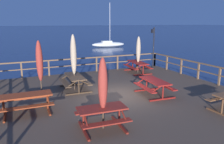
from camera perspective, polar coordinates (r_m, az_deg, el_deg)
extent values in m
plane|color=navy|center=(11.48, 1.79, -9.64)|extent=(600.00, 600.00, 0.00)
cube|color=brown|center=(11.34, 1.80, -7.79)|extent=(12.37, 11.56, 0.79)
cube|color=brown|center=(16.08, -6.94, 3.59)|extent=(12.07, 0.09, 0.08)
cube|color=brown|center=(16.16, -6.90, 1.93)|extent=(12.07, 0.07, 0.06)
cube|color=brown|center=(15.49, -22.30, 0.40)|extent=(0.10, 0.10, 1.05)
cube|color=brown|center=(15.62, -15.99, 0.96)|extent=(0.10, 0.10, 1.05)
cube|color=brown|center=(15.94, -9.85, 1.50)|extent=(0.10, 0.10, 1.05)
cube|color=brown|center=(16.43, -4.02, 1.99)|extent=(0.10, 0.10, 1.05)
cube|color=brown|center=(17.09, 1.42, 2.43)|extent=(0.10, 0.10, 1.05)
cube|color=brown|center=(17.89, 6.42, 2.82)|extent=(0.10, 0.10, 1.05)
cube|color=brown|center=(18.81, 10.97, 3.15)|extent=(0.10, 0.10, 1.05)
cube|color=brown|center=(14.55, 23.79, 1.64)|extent=(0.09, 11.26, 0.08)
cube|color=brown|center=(14.64, 23.63, -0.18)|extent=(0.07, 11.26, 0.06)
cube|color=brown|center=(14.14, 25.99, -1.05)|extent=(0.10, 0.10, 1.05)
cube|color=brown|center=(15.19, 21.39, 0.25)|extent=(0.10, 0.10, 1.05)
cube|color=brown|center=(16.33, 17.41, 1.36)|extent=(0.10, 0.10, 1.05)
cube|color=brown|center=(17.54, 13.97, 2.33)|extent=(0.10, 0.10, 1.05)
cube|color=brown|center=(18.81, 10.97, 3.15)|extent=(0.10, 0.10, 1.05)
cube|color=brown|center=(10.58, 26.43, -5.89)|extent=(1.71, 0.35, 0.04)
cube|color=brown|center=(9.89, 26.37, -9.67)|extent=(0.14, 1.40, 0.06)
cylinder|color=brown|center=(9.78, 26.57, -7.82)|extent=(0.07, 0.07, 0.74)
cylinder|color=brown|center=(9.86, 25.41, -6.17)|extent=(0.08, 0.63, 0.37)
cube|color=brown|center=(12.06, -9.58, -1.06)|extent=(0.83, 2.08, 0.05)
cube|color=brown|center=(12.26, -6.97, -2.19)|extent=(0.35, 2.07, 0.04)
cube|color=brown|center=(12.03, -12.13, -2.68)|extent=(0.35, 2.07, 0.04)
cube|color=#432F1F|center=(11.45, -8.50, -5.46)|extent=(1.40, 0.12, 0.06)
cylinder|color=#432F1F|center=(11.35, -8.55, -3.83)|extent=(0.07, 0.07, 0.74)
cylinder|color=#432F1F|center=(11.36, -7.22, -2.62)|extent=(0.63, 0.08, 0.37)
cylinder|color=#432F1F|center=(11.23, -9.98, -2.89)|extent=(0.63, 0.08, 0.37)
cube|color=#432F1F|center=(13.04, -10.30, -3.26)|extent=(1.40, 0.12, 0.06)
cylinder|color=#432F1F|center=(12.95, -10.35, -1.82)|extent=(0.07, 0.07, 0.74)
cylinder|color=#432F1F|center=(12.96, -9.18, -0.76)|extent=(0.63, 0.08, 0.37)
cylinder|color=#432F1F|center=(12.85, -11.61, -0.98)|extent=(0.63, 0.08, 0.37)
cube|color=maroon|center=(7.57, -2.63, -9.29)|extent=(1.69, 0.86, 0.05)
cube|color=maroon|center=(7.20, -1.21, -13.07)|extent=(1.66, 0.38, 0.04)
cube|color=maroon|center=(8.18, -3.83, -9.85)|extent=(1.66, 0.38, 0.04)
cube|color=maroon|center=(7.71, -7.29, -14.75)|extent=(0.17, 1.40, 0.06)
cylinder|color=maroon|center=(7.56, -7.36, -12.46)|extent=(0.07, 0.07, 0.74)
cylinder|color=maroon|center=(7.22, -6.90, -11.78)|extent=(0.10, 0.63, 0.37)
cylinder|color=maroon|center=(7.72, -7.89, -10.14)|extent=(0.10, 0.63, 0.37)
cube|color=maroon|center=(8.06, 1.91, -13.38)|extent=(0.17, 1.40, 0.06)
cylinder|color=maroon|center=(7.92, 1.92, -11.16)|extent=(0.07, 0.07, 0.74)
cylinder|color=maroon|center=(7.59, 2.75, -10.44)|extent=(0.10, 0.63, 0.37)
cylinder|color=maroon|center=(8.07, 1.17, -8.99)|extent=(0.10, 0.63, 0.37)
cube|color=maroon|center=(16.11, 6.67, 2.50)|extent=(0.97, 2.21, 0.05)
cube|color=maroon|center=(16.41, 8.42, 1.56)|extent=(0.49, 2.16, 0.04)
cube|color=maroon|center=(15.94, 4.81, 1.33)|extent=(0.49, 2.16, 0.04)
cube|color=maroon|center=(15.47, 7.99, -0.66)|extent=(1.40, 0.22, 0.06)
cylinder|color=maroon|center=(15.39, 8.03, 0.58)|extent=(0.07, 0.07, 0.74)
cylinder|color=maroon|center=(15.47, 8.98, 1.44)|extent=(0.63, 0.12, 0.37)
cylinder|color=maroon|center=(15.23, 7.11, 1.32)|extent=(0.63, 0.12, 0.37)
cube|color=maroon|center=(17.04, 5.35, 0.66)|extent=(1.40, 0.22, 0.06)
cylinder|color=maroon|center=(16.98, 5.37, 1.78)|extent=(0.07, 0.07, 0.74)
cylinder|color=maroon|center=(17.05, 6.25, 2.56)|extent=(0.63, 0.12, 0.37)
cylinder|color=maroon|center=(16.83, 4.52, 2.46)|extent=(0.63, 0.12, 0.37)
cube|color=#993819|center=(9.48, -21.38, -5.59)|extent=(2.01, 0.80, 0.05)
cube|color=#993819|center=(9.04, -21.10, -8.46)|extent=(2.00, 0.32, 0.04)
cube|color=#993819|center=(10.10, -21.35, -6.27)|extent=(2.00, 0.32, 0.04)
cube|color=maroon|center=(9.74, -25.91, -9.97)|extent=(0.11, 1.40, 0.06)
cylinder|color=maroon|center=(9.62, -26.11, -8.10)|extent=(0.07, 0.07, 0.74)
cylinder|color=maroon|center=(9.28, -26.32, -7.41)|extent=(0.07, 0.63, 0.37)
cylinder|color=maroon|center=(9.81, -26.16, -6.34)|extent=(0.07, 0.63, 0.37)
cube|color=maroon|center=(9.75, -16.18, -9.12)|extent=(0.11, 1.40, 0.06)
cylinder|color=maroon|center=(9.64, -16.31, -7.24)|extent=(0.07, 0.07, 0.74)
cylinder|color=maroon|center=(9.30, -16.18, -6.52)|extent=(0.07, 0.63, 0.37)
cylinder|color=maroon|center=(9.83, -16.59, -5.51)|extent=(0.07, 0.63, 0.37)
cube|color=maroon|center=(11.20, 10.93, -2.17)|extent=(0.90, 1.99, 0.05)
cube|color=maroon|center=(11.57, 13.26, -3.35)|extent=(0.42, 1.96, 0.04)
cube|color=maroon|center=(11.02, 8.35, -3.95)|extent=(0.42, 1.96, 0.04)
cube|color=maroon|center=(10.77, 12.92, -6.83)|extent=(1.40, 0.18, 0.06)
cylinder|color=maroon|center=(10.66, 13.01, -5.11)|extent=(0.07, 0.07, 0.74)
cylinder|color=maroon|center=(10.75, 14.33, -3.81)|extent=(0.63, 0.10, 0.37)
cylinder|color=maroon|center=(10.45, 11.77, -4.15)|extent=(0.63, 0.10, 0.37)
cube|color=maroon|center=(12.06, 8.87, -4.53)|extent=(1.40, 0.18, 0.06)
cylinder|color=maroon|center=(11.96, 8.93, -2.98)|extent=(0.07, 0.07, 0.74)
cylinder|color=maroon|center=(12.04, 10.14, -1.84)|extent=(0.63, 0.10, 0.37)
cylinder|color=maroon|center=(11.78, 7.77, -2.08)|extent=(0.63, 0.10, 0.37)
cylinder|color=#4C3828|center=(11.21, -18.05, 0.38)|extent=(0.06, 0.06, 2.60)
ellipsoid|color=#A33328|center=(11.13, -18.21, 2.70)|extent=(0.32, 0.32, 1.98)
cylinder|color=maroon|center=(11.15, -18.16, 1.95)|extent=(0.21, 0.21, 0.05)
cone|color=#4C3828|center=(11.01, -18.54, 7.36)|extent=(0.10, 0.10, 0.14)
cylinder|color=#4C3828|center=(11.94, -9.82, 2.08)|extent=(0.06, 0.06, 2.82)
ellipsoid|color=tan|center=(11.86, -9.91, 4.44)|extent=(0.32, 0.32, 2.14)
cylinder|color=#71614F|center=(11.89, -9.88, 3.68)|extent=(0.21, 0.21, 0.05)
cone|color=#4C3828|center=(11.76, -10.10, 9.17)|extent=(0.10, 0.10, 0.14)
cylinder|color=#4C3828|center=(7.43, -2.36, -6.18)|extent=(0.06, 0.06, 2.34)
ellipsoid|color=#A33328|center=(7.31, -2.39, -3.11)|extent=(0.32, 0.32, 1.78)
cylinder|color=maroon|center=(7.35, -2.38, -4.11)|extent=(0.21, 0.21, 0.05)
cone|color=#4C3828|center=(7.13, -2.45, 3.28)|extent=(0.10, 0.10, 0.14)
cylinder|color=#4C3828|center=(16.02, 6.78, 4.22)|extent=(0.06, 0.06, 2.46)
ellipsoid|color=tan|center=(15.97, 6.82, 5.76)|extent=(0.32, 0.32, 1.87)
cylinder|color=#71614F|center=(15.98, 6.81, 5.26)|extent=(0.21, 0.21, 0.05)
cone|color=#4C3828|center=(15.89, 6.90, 8.86)|extent=(0.10, 0.10, 0.14)
cylinder|color=black|center=(17.91, 10.67, 6.17)|extent=(0.09, 0.09, 3.20)
cylinder|color=black|center=(17.53, 10.70, 11.02)|extent=(0.44, 0.43, 0.06)
cube|color=black|center=(17.27, 10.49, 10.34)|extent=(0.20, 0.20, 0.28)
sphere|color=#F4E08C|center=(17.27, 10.49, 10.34)|extent=(0.14, 0.14, 0.14)
ellipsoid|color=white|center=(40.15, -0.96, 7.11)|extent=(6.16, 2.39, 0.90)
cube|color=silver|center=(40.03, -1.38, 7.81)|extent=(1.92, 1.30, 0.36)
cylinder|color=silver|center=(40.05, -0.56, 12.50)|extent=(0.10, 0.10, 7.00)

